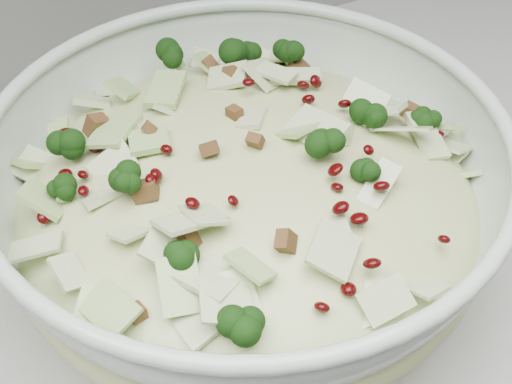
# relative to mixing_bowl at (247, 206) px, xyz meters

# --- Properties ---
(mixing_bowl) EXTENTS (0.41, 0.41, 0.16)m
(mixing_bowl) POSITION_rel_mixing_bowl_xyz_m (0.00, 0.00, 0.00)
(mixing_bowl) COLOR #B0C1B2
(mixing_bowl) RESTS_ON counter
(salad) EXTENTS (0.41, 0.41, 0.16)m
(salad) POSITION_rel_mixing_bowl_xyz_m (0.00, 0.00, 0.03)
(salad) COLOR #BDC486
(salad) RESTS_ON mixing_bowl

